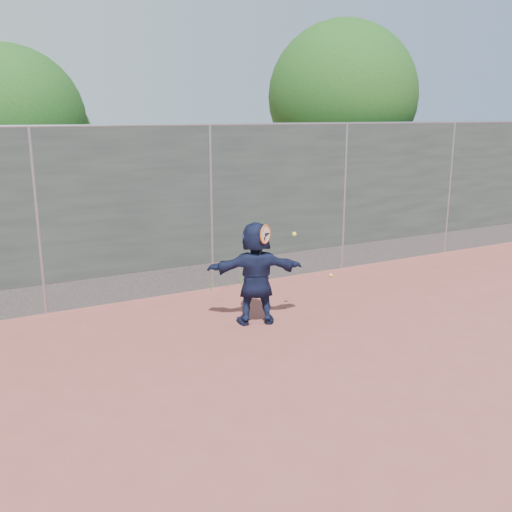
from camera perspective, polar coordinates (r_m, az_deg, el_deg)
name	(u,v)px	position (r m, az deg, el deg)	size (l,w,h in m)	color
ground	(318,354)	(7.93, 6.21, -9.75)	(80.00, 80.00, 0.00)	#9E4C42
player	(256,273)	(8.77, 0.00, -1.71)	(1.50, 0.48, 1.61)	#161D3D
ball_ground	(331,275)	(11.56, 7.50, -1.92)	(0.07, 0.07, 0.07)	yellow
fence	(211,204)	(10.45, -4.50, 5.16)	(20.00, 0.06, 3.03)	#38423D
swing_action	(268,235)	(8.50, 1.22, 2.08)	(0.68, 0.17, 0.51)	#EF5C16
tree_right	(347,101)	(14.67, 9.09, 15.05)	(3.78, 3.60, 5.39)	#382314
tree_left	(17,127)	(12.57, -22.82, 11.85)	(3.15, 3.00, 4.53)	#382314
weed_clump	(229,280)	(10.78, -2.67, -2.43)	(0.68, 0.07, 0.30)	#387226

